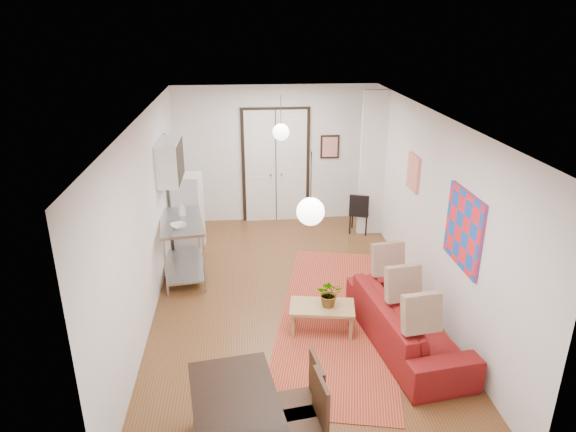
{
  "coord_description": "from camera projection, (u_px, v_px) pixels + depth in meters",
  "views": [
    {
      "loc": [
        -0.7,
        -7.03,
        4.18
      ],
      "look_at": [
        -0.02,
        0.44,
        1.25
      ],
      "focal_mm": 32.0,
      "sensor_mm": 36.0,
      "label": 1
    }
  ],
  "objects": [
    {
      "name": "kilim_rug",
      "position": [
        337.0,
        316.0,
        7.66
      ],
      "size": [
        2.52,
        4.6,
        0.01
      ],
      "primitive_type": "cube",
      "rotation": [
        0.0,
        0.0,
        -0.21
      ],
      "color": "#B4492D",
      "rests_on": "floor"
    },
    {
      "name": "dining_chair_far",
      "position": [
        298.0,
        410.0,
        5.04
      ],
      "size": [
        0.53,
        0.69,
        0.98
      ],
      "rotation": [
        0.0,
        0.0,
        -1.42
      ],
      "color": "#3C2513",
      "rests_on": "floor"
    },
    {
      "name": "ceiling",
      "position": [
        292.0,
        116.0,
        7.04
      ],
      "size": [
        4.2,
        7.0,
        0.02
      ],
      "primitive_type": "cube",
      "color": "silver",
      "rests_on": "wall_back"
    },
    {
      "name": "kitchen_counter",
      "position": [
        183.0,
        240.0,
        8.58
      ],
      "size": [
        0.86,
        1.43,
        1.04
      ],
      "rotation": [
        0.0,
        0.0,
        0.14
      ],
      "color": "#ABADB0",
      "rests_on": "floor"
    },
    {
      "name": "stub_partition",
      "position": [
        373.0,
        165.0,
        10.09
      ],
      "size": [
        0.5,
        0.1,
        2.9
      ],
      "primitive_type": "cube",
      "color": "white",
      "rests_on": "floor"
    },
    {
      "name": "potted_plant",
      "position": [
        330.0,
        293.0,
        7.11
      ],
      "size": [
        0.39,
        0.36,
        0.39
      ],
      "primitive_type": "imported",
      "rotation": [
        0.0,
        0.0,
        -0.16
      ],
      "color": "#2A5E2E",
      "rests_on": "coffee_table"
    },
    {
      "name": "wall_back",
      "position": [
        276.0,
        155.0,
        10.82
      ],
      "size": [
        4.2,
        0.02,
        2.9
      ],
      "primitive_type": "cube",
      "color": "white",
      "rests_on": "floor"
    },
    {
      "name": "fridge",
      "position": [
        188.0,
        212.0,
        9.68
      ],
      "size": [
        0.56,
        0.56,
        1.46
      ],
      "primitive_type": "cube",
      "rotation": [
        0.0,
        0.0,
        -0.1
      ],
      "color": "silver",
      "rests_on": "floor"
    },
    {
      "name": "soap_bottle",
      "position": [
        182.0,
        209.0,
        8.64
      ],
      "size": [
        0.13,
        0.13,
        0.21
      ],
      "primitive_type": "imported",
      "rotation": [
        0.0,
        0.0,
        0.4
      ],
      "color": "teal",
      "rests_on": "kitchen_counter"
    },
    {
      "name": "double_doors",
      "position": [
        276.0,
        167.0,
        10.87
      ],
      "size": [
        1.44,
        0.06,
        2.5
      ],
      "primitive_type": "cube",
      "color": "white",
      "rests_on": "wall_back"
    },
    {
      "name": "pendant_back",
      "position": [
        281.0,
        132.0,
        9.13
      ],
      "size": [
        0.3,
        0.3,
        0.8
      ],
      "color": "white",
      "rests_on": "ceiling"
    },
    {
      "name": "bowl",
      "position": [
        179.0,
        226.0,
        8.16
      ],
      "size": [
        0.32,
        0.32,
        0.06
      ],
      "primitive_type": "imported",
      "rotation": [
        0.0,
        0.0,
        0.4
      ],
      "color": "silver",
      "rests_on": "kitchen_counter"
    },
    {
      "name": "print_left",
      "position": [
        164.0,
        151.0,
        9.07
      ],
      "size": [
        0.03,
        0.44,
        0.54
      ],
      "primitive_type": "cube",
      "color": "#A46F44",
      "rests_on": "wall_left"
    },
    {
      "name": "wall_left",
      "position": [
        147.0,
        219.0,
        7.39
      ],
      "size": [
        0.02,
        7.0,
        2.9
      ],
      "primitive_type": "cube",
      "color": "white",
      "rests_on": "floor"
    },
    {
      "name": "coffee_table",
      "position": [
        322.0,
        309.0,
        7.19
      ],
      "size": [
        0.97,
        0.64,
        0.4
      ],
      "rotation": [
        0.0,
        0.0,
        -0.16
      ],
      "color": "#A6884E",
      "rests_on": "floor"
    },
    {
      "name": "sofa",
      "position": [
        407.0,
        322.0,
        6.89
      ],
      "size": [
        1.22,
        2.42,
        0.68
      ],
      "primitive_type": "imported",
      "rotation": [
        0.0,
        0.0,
        1.71
      ],
      "color": "maroon",
      "rests_on": "floor"
    },
    {
      "name": "wall_right",
      "position": [
        430.0,
        210.0,
        7.75
      ],
      "size": [
        0.02,
        7.0,
        2.9
      ],
      "primitive_type": "cube",
      "color": "white",
      "rests_on": "floor"
    },
    {
      "name": "dining_chair_near",
      "position": [
        295.0,
        391.0,
        5.3
      ],
      "size": [
        0.53,
        0.69,
        0.98
      ],
      "rotation": [
        0.0,
        0.0,
        -1.42
      ],
      "color": "#3C2513",
      "rests_on": "floor"
    },
    {
      "name": "wall_front",
      "position": [
        332.0,
        363.0,
        4.32
      ],
      "size": [
        4.2,
        0.02,
        2.9
      ],
      "primitive_type": "cube",
      "color": "white",
      "rests_on": "floor"
    },
    {
      "name": "dining_table",
      "position": [
        237.0,
        410.0,
        4.85
      ],
      "size": [
        1.02,
        1.53,
        0.79
      ],
      "rotation": [
        0.0,
        0.0,
        0.15
      ],
      "color": "black",
      "rests_on": "floor"
    },
    {
      "name": "painting_abstract",
      "position": [
        414.0,
        172.0,
        8.36
      ],
      "size": [
        0.05,
        0.5,
        0.6
      ],
      "primitive_type": "cube",
      "color": "#F7EACE",
      "rests_on": "wall_right"
    },
    {
      "name": "floor",
      "position": [
        292.0,
        300.0,
        8.1
      ],
      "size": [
        7.0,
        7.0,
        0.0
      ],
      "primitive_type": "plane",
      "color": "brown",
      "rests_on": "ground"
    },
    {
      "name": "poster_back",
      "position": [
        330.0,
        147.0,
        10.83
      ],
      "size": [
        0.4,
        0.03,
        0.5
      ],
      "primitive_type": "cube",
      "color": "red",
      "rests_on": "wall_back"
    },
    {
      "name": "painting_popart",
      "position": [
        464.0,
        229.0,
        6.51
      ],
      "size": [
        0.05,
        1.0,
        1.0
      ],
      "primitive_type": "cube",
      "color": "red",
      "rests_on": "wall_right"
    },
    {
      "name": "black_side_chair",
      "position": [
        359.0,
        208.0,
        10.55
      ],
      "size": [
        0.5,
        0.51,
        0.85
      ],
      "rotation": [
        0.0,
        0.0,
        2.79
      ],
      "color": "black",
      "rests_on": "floor"
    },
    {
      "name": "pendant_front",
      "position": [
        311.0,
        211.0,
        5.42
      ],
      "size": [
        0.3,
        0.3,
        0.8
      ],
      "color": "white",
      "rests_on": "ceiling"
    },
    {
      "name": "wall_cabinet",
      "position": [
        170.0,
        161.0,
        8.63
      ],
      "size": [
        0.35,
        1.0,
        0.7
      ],
      "primitive_type": "cube",
      "color": "white",
      "rests_on": "wall_left"
    }
  ]
}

